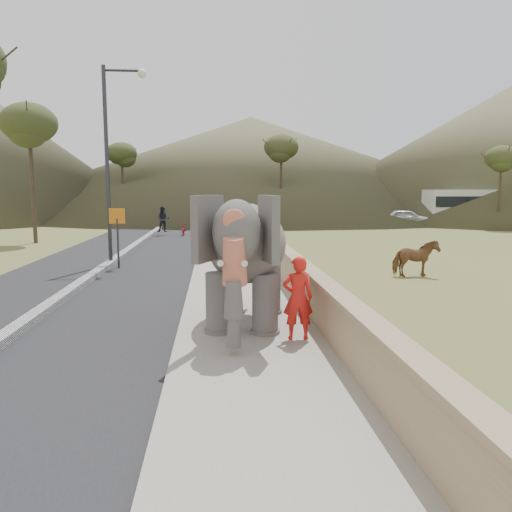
{
  "coord_description": "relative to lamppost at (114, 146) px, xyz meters",
  "views": [
    {
      "loc": [
        -0.69,
        -7.25,
        3.14
      ],
      "look_at": [
        0.2,
        3.43,
        1.7
      ],
      "focal_mm": 35.0,
      "sensor_mm": 36.0,
      "label": 1
    }
  ],
  "objects": [
    {
      "name": "ground",
      "position": [
        4.69,
        -13.65,
        -4.87
      ],
      "size": [
        160.0,
        160.0,
        0.0
      ],
      "primitive_type": "plane",
      "color": "olive",
      "rests_on": "ground"
    },
    {
      "name": "road",
      "position": [
        -0.31,
        -3.65,
        -4.86
      ],
      "size": [
        7.0,
        120.0,
        0.03
      ],
      "primitive_type": "cube",
      "color": "black",
      "rests_on": "ground"
    },
    {
      "name": "median",
      "position": [
        -0.31,
        -3.65,
        -4.76
      ],
      "size": [
        0.35,
        120.0,
        0.22
      ],
      "primitive_type": "cube",
      "color": "black",
      "rests_on": "ground"
    },
    {
      "name": "walkway",
      "position": [
        4.69,
        -3.65,
        -4.8
      ],
      "size": [
        3.0,
        120.0,
        0.15
      ],
      "primitive_type": "cube",
      "color": "#9E9687",
      "rests_on": "ground"
    },
    {
      "name": "parapet",
      "position": [
        6.34,
        -3.65,
        -4.32
      ],
      "size": [
        0.3,
        120.0,
        1.1
      ],
      "primitive_type": "cube",
      "color": "tan",
      "rests_on": "ground"
    },
    {
      "name": "lamppost",
      "position": [
        0.0,
        0.0,
        0.0
      ],
      "size": [
        1.76,
        0.36,
        8.0
      ],
      "color": "#28282D",
      "rests_on": "ground"
    },
    {
      "name": "signboard",
      "position": [
        0.19,
        -0.96,
        -3.23
      ],
      "size": [
        0.6,
        0.08,
        2.4
      ],
      "color": "#2D2D33",
      "rests_on": "ground"
    },
    {
      "name": "cow",
      "position": [
        11.18,
        -3.7,
        -4.2
      ],
      "size": [
        1.63,
        0.83,
        1.34
      ],
      "primitive_type": "imported",
      "rotation": [
        0.0,
        0.0,
        1.64
      ],
      "color": "brown",
      "rests_on": "ground"
    },
    {
      "name": "distant_car",
      "position": [
        20.46,
        20.6,
        -4.15
      ],
      "size": [
        4.53,
        2.75,
        1.44
      ],
      "primitive_type": "imported",
      "rotation": [
        0.0,
        0.0,
        1.3
      ],
      "color": "#B7B9BF",
      "rests_on": "ground"
    },
    {
      "name": "bus_white",
      "position": [
        27.83,
        20.95,
        -3.32
      ],
      "size": [
        11.03,
        2.65,
        3.1
      ],
      "primitive_type": "cube",
      "rotation": [
        0.0,
        0.0,
        1.56
      ],
      "color": "silver",
      "rests_on": "ground"
    },
    {
      "name": "hill_far",
      "position": [
        9.69,
        56.35,
        2.13
      ],
      "size": [
        80.0,
        80.0,
        14.0
      ],
      "primitive_type": "cone",
      "color": "brown",
      "rests_on": "ground"
    },
    {
      "name": "elephant_and_man",
      "position": [
        4.71,
        -9.9,
        -3.32
      ],
      "size": [
        2.55,
        4.16,
        2.83
      ],
      "color": "#67625D",
      "rests_on": "ground"
    },
    {
      "name": "motorcyclist",
      "position": [
        1.18,
        13.25,
        -4.07
      ],
      "size": [
        2.09,
        1.7,
        2.0
      ],
      "color": "maroon",
      "rests_on": "ground"
    },
    {
      "name": "trees",
      "position": [
        5.87,
        13.59,
        -0.84
      ],
      "size": [
        47.97,
        42.07,
        9.56
      ],
      "color": "#473828",
      "rests_on": "ground"
    }
  ]
}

